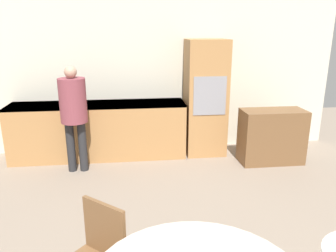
% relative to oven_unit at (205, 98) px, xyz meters
% --- Properties ---
extents(wall_back, '(6.23, 0.05, 2.60)m').
position_rel_oven_unit_xyz_m(wall_back, '(-0.84, 0.34, 0.37)').
color(wall_back, beige).
rests_on(wall_back, ground_plane).
extents(kitchen_counter, '(2.75, 0.60, 0.89)m').
position_rel_oven_unit_xyz_m(kitchen_counter, '(-1.73, -0.01, -0.47)').
color(kitchen_counter, '#AD7A47').
rests_on(kitchen_counter, ground_plane).
extents(oven_unit, '(0.64, 0.59, 1.86)m').
position_rel_oven_unit_xyz_m(oven_unit, '(0.00, 0.00, 0.00)').
color(oven_unit, '#AD7A47').
rests_on(oven_unit, ground_plane).
extents(sideboard, '(0.96, 0.45, 0.83)m').
position_rel_oven_unit_xyz_m(sideboard, '(0.94, -0.55, -0.51)').
color(sideboard, brown).
rests_on(sideboard, ground_plane).
extents(person_standing, '(0.37, 0.37, 1.54)m').
position_rel_oven_unit_xyz_m(person_standing, '(-2.01, -0.54, 0.01)').
color(person_standing, '#262628').
rests_on(person_standing, ground_plane).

